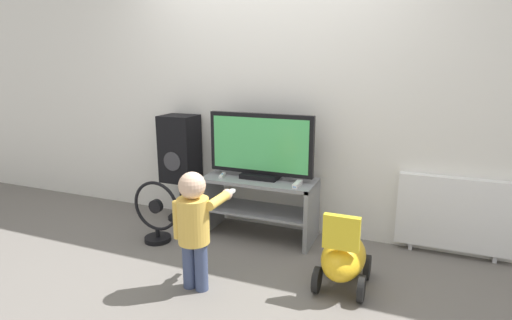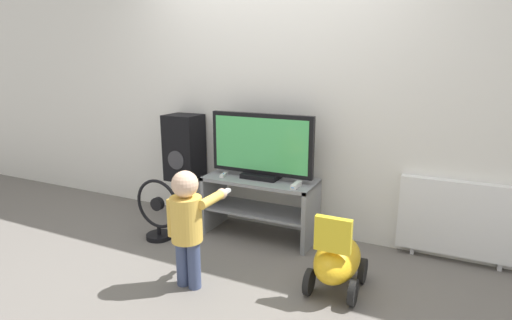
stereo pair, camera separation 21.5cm
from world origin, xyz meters
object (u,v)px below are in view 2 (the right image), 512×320
Objects in this scene: speaker_tower at (184,150)px; floor_fan at (158,212)px; remote_primary at (224,175)px; ride_on_toy at (337,260)px; game_console at (296,185)px; child at (188,220)px; television at (261,147)px; radiator at (459,219)px.

speaker_tower is 0.71m from floor_fan.
remote_primary is 0.25× the size of floor_fan.
floor_fan is at bearing 175.78° from ride_on_toy.
speaker_tower reaches higher than ride_on_toy.
floor_fan is 1.63m from ride_on_toy.
speaker_tower is 1.91× the size of floor_fan.
remote_primary is at bearing 177.13° from game_console.
child is at bearing -53.60° from speaker_tower.
television is 0.88m from speaker_tower.
game_console reaches higher than floor_fan.
child is (0.25, -0.90, -0.06)m from remote_primary.
ride_on_toy is at bearing 23.47° from child.
radiator is at bearing 46.99° from ride_on_toy.
remote_primary is 0.16× the size of child.
child is at bearing -36.79° from floor_fan.
speaker_tower reaches higher than remote_primary.
speaker_tower is (-0.87, 0.08, -0.13)m from television.
game_console is 1.27m from radiator.
television is 1.07× the size of radiator.
game_console is 0.18× the size of radiator.
game_console is 1.21× the size of remote_primary.
remote_primary is 1.32m from ride_on_toy.
ride_on_toy is (0.93, 0.40, -0.27)m from child.
child is 1.53× the size of floor_fan.
radiator is (2.45, 0.12, -0.33)m from speaker_tower.
ride_on_toy is at bearing -4.22° from floor_fan.
child is 1.05m from ride_on_toy.
game_console is at bearing -9.29° from speaker_tower.
child reaches higher than game_console.
radiator is at bearing 7.28° from television.
child reaches higher than remote_primary.
game_console and ride_on_toy have the same top height.
radiator is at bearing 15.02° from game_console.
ride_on_toy is at bearing -34.63° from television.
radiator is at bearing 8.59° from remote_primary.
television reaches higher than speaker_tower.
floor_fan is at bearing -80.83° from speaker_tower.
television reaches higher than ride_on_toy.
radiator is (0.73, 0.79, 0.14)m from ride_on_toy.
floor_fan is (-0.78, -0.46, -0.57)m from television.
speaker_tower reaches higher than child.
game_console is at bearing 16.51° from floor_fan.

